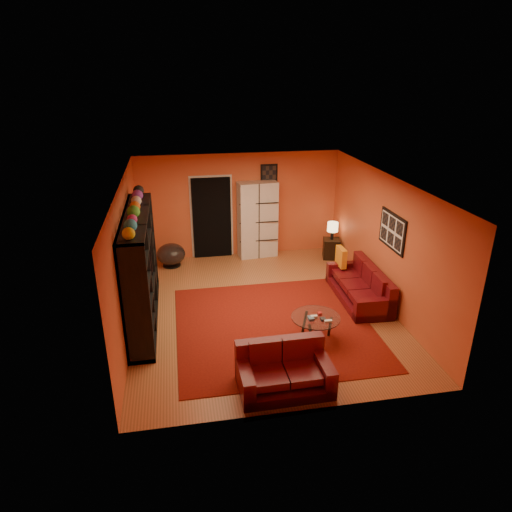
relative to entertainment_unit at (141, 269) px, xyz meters
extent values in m
plane|color=brown|center=(2.27, 0.00, -1.05)|extent=(6.00, 6.00, 0.00)
plane|color=white|center=(2.27, 0.00, 1.55)|extent=(6.00, 6.00, 0.00)
plane|color=#CD522D|center=(2.27, 3.00, 0.25)|extent=(6.00, 0.00, 6.00)
plane|color=#CD522D|center=(2.27, -3.00, 0.25)|extent=(6.00, 0.00, 6.00)
plane|color=#CD522D|center=(-0.23, 0.00, 0.25)|extent=(0.00, 6.00, 6.00)
plane|color=#CD522D|center=(4.78, 0.00, 0.25)|extent=(0.00, 6.00, 6.00)
cube|color=#5E0F0A|center=(2.38, -0.70, -1.04)|extent=(3.60, 3.60, 0.01)
cube|color=black|center=(1.57, 2.96, -0.03)|extent=(0.95, 0.10, 2.04)
cube|color=black|center=(4.75, -0.30, 0.55)|extent=(0.03, 1.00, 0.70)
cube|color=black|center=(3.02, 2.98, 1.00)|extent=(0.42, 0.03, 0.52)
cube|color=black|center=(0.00, 0.00, 0.00)|extent=(0.45, 3.00, 2.10)
imported|color=black|center=(0.05, 0.02, -0.04)|extent=(1.00, 0.13, 0.58)
cube|color=#4C0A11|center=(4.32, 0.04, -0.89)|extent=(0.85, 1.97, 0.32)
cube|color=#4C0A11|center=(4.63, 0.03, -0.62)|extent=(0.23, 1.95, 0.85)
cube|color=#4C0A11|center=(4.30, -0.85, -0.74)|extent=(0.80, 0.20, 0.62)
cube|color=#4C0A11|center=(4.35, 0.92, -0.74)|extent=(0.80, 0.20, 0.62)
cube|color=#4C0A11|center=(4.27, -0.49, -0.58)|extent=(0.59, 0.53, 0.12)
cube|color=#4C0A11|center=(4.29, 0.04, -0.58)|extent=(0.59, 0.53, 0.12)
cube|color=#4C0A11|center=(4.30, 0.57, -0.58)|extent=(0.59, 0.53, 0.12)
cube|color=#4C0A11|center=(2.14, -2.50, -0.89)|extent=(1.39, 0.85, 0.32)
cube|color=#4C0A11|center=(2.14, -2.18, -0.62)|extent=(1.38, 0.20, 0.85)
cube|color=#4C0A11|center=(2.74, -2.49, -0.74)|extent=(0.19, 0.83, 0.62)
cube|color=#4C0A11|center=(1.55, -2.51, -0.74)|extent=(0.19, 0.83, 0.62)
cube|color=#4C0A11|center=(2.40, -2.54, -0.58)|extent=(0.50, 0.61, 0.12)
cube|color=#4C0A11|center=(1.89, -2.54, -0.58)|extent=(0.50, 0.61, 0.12)
cube|color=orange|center=(4.22, 0.87, -0.42)|extent=(0.12, 0.42, 0.42)
cylinder|color=silver|center=(3.00, -1.25, -0.62)|extent=(0.87, 0.87, 0.02)
cylinder|color=black|center=(3.27, -1.25, -0.83)|extent=(0.05, 0.05, 0.41)
cylinder|color=black|center=(2.88, -1.01, -0.83)|extent=(0.05, 0.05, 0.41)
cylinder|color=black|center=(2.86, -1.47, -0.83)|extent=(0.05, 0.05, 0.41)
cube|color=silver|center=(2.71, 2.80, -0.09)|extent=(1.00, 0.52, 1.92)
cylinder|color=black|center=(0.52, 2.50, -1.03)|extent=(0.44, 0.44, 0.03)
cylinder|color=black|center=(0.52, 2.50, -0.95)|extent=(0.06, 0.06, 0.15)
ellipsoid|color=#393232|center=(0.52, 2.50, -0.74)|extent=(0.69, 0.69, 0.52)
cube|color=black|center=(4.52, 2.31, -0.80)|extent=(0.48, 0.48, 0.50)
cylinder|color=black|center=(4.52, 2.31, -0.44)|extent=(0.08, 0.08, 0.21)
cylinder|color=#E6C67E|center=(4.52, 2.31, -0.22)|extent=(0.27, 0.27, 0.23)
camera|label=1|loc=(0.74, -7.93, 3.42)|focal=32.00mm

